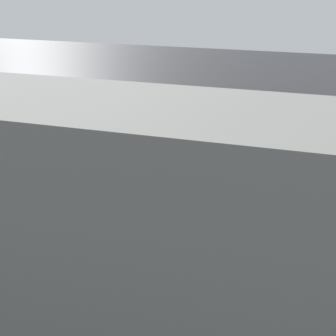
{
  "coord_description": "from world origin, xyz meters",
  "views": [
    {
      "loc": [
        -3.03,
        14.82,
        7.23
      ],
      "look_at": [
        1.29,
        0.83,
        0.9
      ],
      "focal_mm": 50.0,
      "sensor_mm": 36.0,
      "label": 1
    }
  ],
  "objects_px": {
    "fire_hydrant": "(84,191)",
    "sign_post": "(17,174)",
    "moving_hatchback": "(224,157)",
    "pedestrian": "(61,169)"
  },
  "relations": [
    {
      "from": "fire_hydrant",
      "to": "sign_post",
      "type": "height_order",
      "value": "sign_post"
    },
    {
      "from": "sign_post",
      "to": "pedestrian",
      "type": "bearing_deg",
      "value": -98.29
    },
    {
      "from": "fire_hydrant",
      "to": "pedestrian",
      "type": "xyz_separation_m",
      "value": [
        0.96,
        -0.3,
        0.56
      ]
    },
    {
      "from": "moving_hatchback",
      "to": "sign_post",
      "type": "xyz_separation_m",
      "value": [
        5.37,
        4.51,
        0.55
      ]
    },
    {
      "from": "moving_hatchback",
      "to": "sign_post",
      "type": "bearing_deg",
      "value": 40.07
    },
    {
      "from": "fire_hydrant",
      "to": "pedestrian",
      "type": "relative_size",
      "value": 0.5
    },
    {
      "from": "moving_hatchback",
      "to": "sign_post",
      "type": "height_order",
      "value": "sign_post"
    },
    {
      "from": "pedestrian",
      "to": "sign_post",
      "type": "distance_m",
      "value": 2.14
    },
    {
      "from": "pedestrian",
      "to": "sign_post",
      "type": "xyz_separation_m",
      "value": [
        0.3,
        2.03,
        0.62
      ]
    },
    {
      "from": "moving_hatchback",
      "to": "pedestrian",
      "type": "distance_m",
      "value": 5.65
    }
  ]
}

